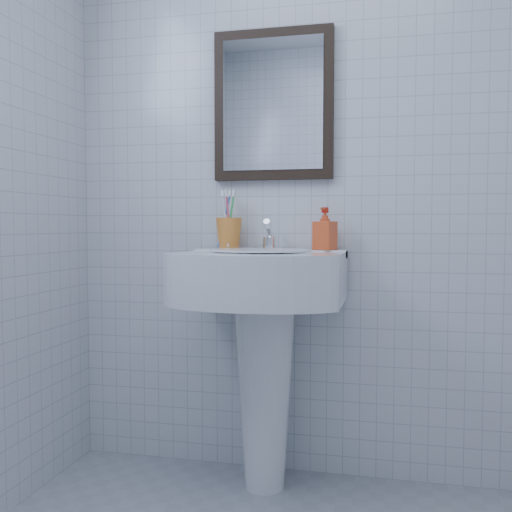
# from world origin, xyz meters

# --- Properties ---
(wall_back) EXTENTS (2.20, 0.02, 2.50)m
(wall_back) POSITION_xyz_m (0.00, 1.20, 1.25)
(wall_back) COLOR silver
(wall_back) RESTS_ON ground
(washbasin) EXTENTS (0.62, 0.46, 0.96)m
(washbasin) POSITION_xyz_m (-0.23, 0.99, 0.64)
(washbasin) COLOR white
(washbasin) RESTS_ON ground
(faucet) EXTENTS (0.05, 0.11, 0.13)m
(faucet) POSITION_xyz_m (-0.23, 1.10, 1.00)
(faucet) COLOR white
(faucet) RESTS_ON washbasin
(toothbrush_cup) EXTENTS (0.12, 0.12, 0.13)m
(toothbrush_cup) POSITION_xyz_m (-0.40, 1.12, 1.02)
(toothbrush_cup) COLOR orange
(toothbrush_cup) RESTS_ON washbasin
(soap_dispenser) EXTENTS (0.10, 0.10, 0.17)m
(soap_dispenser) POSITION_xyz_m (-0.00, 1.11, 1.04)
(soap_dispenser) COLOR #E44316
(soap_dispenser) RESTS_ON washbasin
(wall_mirror) EXTENTS (0.50, 0.04, 0.62)m
(wall_mirror) POSITION_xyz_m (-0.23, 1.18, 1.55)
(wall_mirror) COLOR black
(wall_mirror) RESTS_ON wall_back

